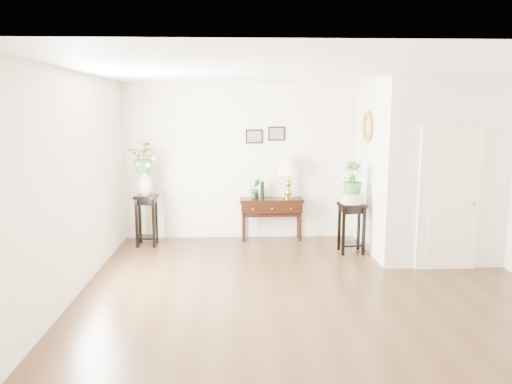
{
  "coord_description": "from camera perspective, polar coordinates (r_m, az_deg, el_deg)",
  "views": [
    {
      "loc": [
        -0.97,
        -6.21,
        2.33
      ],
      "look_at": [
        -0.68,
        1.3,
        1.08
      ],
      "focal_mm": 35.0,
      "sensor_mm": 36.0,
      "label": 1
    }
  ],
  "objects": [
    {
      "name": "lily_arrangement",
      "position": [
        8.62,
        -12.65,
        4.04
      ],
      "size": [
        0.6,
        0.56,
        0.54
      ],
      "primitive_type": "imported",
      "rotation": [
        0.0,
        0.0,
        -0.33
      ],
      "color": "#337C27",
      "rests_on": "porcelain_vase"
    },
    {
      "name": "console_table",
      "position": [
        9.0,
        1.76,
        -3.11
      ],
      "size": [
        1.14,
        0.4,
        0.75
      ],
      "primitive_type": "cube",
      "rotation": [
        0.0,
        0.0,
        0.02
      ],
      "color": "black",
      "rests_on": "floor"
    },
    {
      "name": "wall_front",
      "position": [
        3.71,
        13.09,
        -5.31
      ],
      "size": [
        6.0,
        0.02,
        2.8
      ],
      "primitive_type": "cube",
      "color": "silver",
      "rests_on": "ground"
    },
    {
      "name": "wall_ornament",
      "position": [
        8.39,
        12.57,
        7.31
      ],
      "size": [
        0.07,
        0.51,
        0.51
      ],
      "primitive_type": "torus",
      "rotation": [
        0.0,
        1.57,
        0.0
      ],
      "color": "gold",
      "rests_on": "partition"
    },
    {
      "name": "plant_stand_b",
      "position": [
        8.32,
        10.82,
        -4.05
      ],
      "size": [
        0.44,
        0.44,
        0.82
      ],
      "primitive_type": "cube",
      "rotation": [
        0.0,
        0.0,
        0.14
      ],
      "color": "black",
      "rests_on": "floor"
    },
    {
      "name": "green_vase",
      "position": [
        8.88,
        0.72,
        0.32
      ],
      "size": [
        0.07,
        0.07,
        0.31
      ],
      "primitive_type": "cylinder",
      "rotation": [
        0.0,
        0.0,
        -0.12
      ],
      "color": "black",
      "rests_on": "console_table"
    },
    {
      "name": "ceramic_bowl",
      "position": [
        8.22,
        10.93,
        -0.71
      ],
      "size": [
        0.45,
        0.45,
        0.17
      ],
      "primitive_type": "cylinder",
      "rotation": [
        0.0,
        0.0,
        0.23
      ],
      "color": "beige",
      "rests_on": "plant_stand_b"
    },
    {
      "name": "table_lamp",
      "position": [
        8.89,
        3.74,
        1.48
      ],
      "size": [
        0.52,
        0.52,
        0.73
      ],
      "primitive_type": "cube",
      "rotation": [
        0.0,
        0.0,
        0.29
      ],
      "color": "gold",
      "rests_on": "console_table"
    },
    {
      "name": "art_print_left",
      "position": [
        8.95,
        -0.2,
        6.37
      ],
      "size": [
        0.3,
        0.02,
        0.25
      ],
      "primitive_type": "cube",
      "color": "black",
      "rests_on": "wall_back"
    },
    {
      "name": "porcelain_vase",
      "position": [
        8.67,
        -12.54,
        1.11
      ],
      "size": [
        0.28,
        0.28,
        0.43
      ],
      "primitive_type": null,
      "rotation": [
        0.0,
        0.0,
        0.14
      ],
      "color": "silver",
      "rests_on": "plant_stand_a"
    },
    {
      "name": "narcissus",
      "position": [
        8.17,
        11.0,
        1.49
      ],
      "size": [
        0.32,
        0.32,
        0.56
      ],
      "primitive_type": "imported",
      "rotation": [
        0.0,
        0.0,
        0.03
      ],
      "color": "#337C27",
      "rests_on": "ceramic_bowl"
    },
    {
      "name": "wall_back",
      "position": [
        9.06,
        3.91,
        3.52
      ],
      "size": [
        6.0,
        0.02,
        2.8
      ],
      "primitive_type": "cube",
      "color": "silver",
      "rests_on": "ground"
    },
    {
      "name": "floor",
      "position": [
        6.7,
        6.34,
        -10.97
      ],
      "size": [
        6.0,
        5.5,
        0.02
      ],
      "primitive_type": "cube",
      "color": "#422A18",
      "rests_on": "ground"
    },
    {
      "name": "art_print_right",
      "position": [
        8.98,
        2.37,
        6.69
      ],
      "size": [
        0.3,
        0.02,
        0.25
      ],
      "primitive_type": "cube",
      "color": "black",
      "rests_on": "wall_back"
    },
    {
      "name": "door",
      "position": [
        7.73,
        21.18,
        -0.73
      ],
      "size": [
        0.9,
        0.05,
        2.1
      ],
      "primitive_type": "cube",
      "color": "white",
      "rests_on": "floor"
    },
    {
      "name": "wall_left",
      "position": [
        6.59,
        -20.15,
        0.76
      ],
      "size": [
        0.02,
        5.5,
        2.8
      ],
      "primitive_type": "cube",
      "color": "silver",
      "rests_on": "ground"
    },
    {
      "name": "partition",
      "position": [
        8.6,
        18.69,
        2.74
      ],
      "size": [
        1.8,
        1.95,
        2.8
      ],
      "primitive_type": "cube",
      "color": "silver",
      "rests_on": "floor"
    },
    {
      "name": "ceiling",
      "position": [
        6.3,
        6.82,
        13.66
      ],
      "size": [
        6.0,
        5.5,
        0.02
      ],
      "primitive_type": "cube",
      "color": "white",
      "rests_on": "ground"
    },
    {
      "name": "plant_stand_a",
      "position": [
        8.79,
        -12.39,
        -3.19
      ],
      "size": [
        0.39,
        0.39,
        0.88
      ],
      "primitive_type": "cube",
      "rotation": [
        0.0,
        0.0,
        -0.16
      ],
      "color": "black",
      "rests_on": "floor"
    },
    {
      "name": "potted_plant",
      "position": [
        8.88,
        -0.07,
        0.32
      ],
      "size": [
        0.22,
        0.19,
        0.34
      ],
      "primitive_type": "imported",
      "rotation": [
        0.0,
        0.0,
        0.24
      ],
      "color": "#337C27",
      "rests_on": "console_table"
    }
  ]
}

